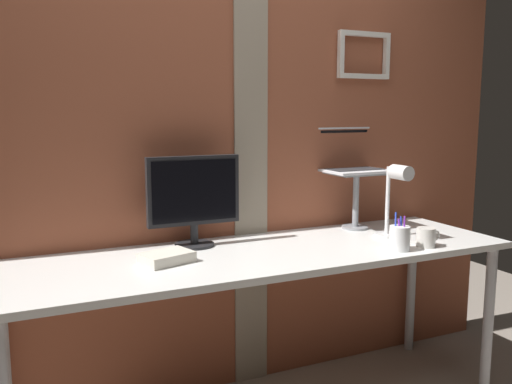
# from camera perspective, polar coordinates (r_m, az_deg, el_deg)

# --- Properties ---
(brick_wall_back) EXTENTS (3.44, 0.16, 2.45)m
(brick_wall_back) POSITION_cam_1_polar(r_m,az_deg,el_deg) (2.66, -5.16, 4.85)
(brick_wall_back) COLOR brown
(brick_wall_back) RESTS_ON ground_plane
(desk) EXTENTS (2.27, 0.68, 0.78)m
(desk) POSITION_cam_1_polar(r_m,az_deg,el_deg) (2.43, 1.00, -7.77)
(desk) COLOR white
(desk) RESTS_ON ground_plane
(monitor) EXTENTS (0.43, 0.18, 0.41)m
(monitor) POSITION_cam_1_polar(r_m,az_deg,el_deg) (2.47, -6.54, -0.32)
(monitor) COLOR black
(monitor) RESTS_ON desk
(laptop_stand) EXTENTS (0.28, 0.22, 0.30)m
(laptop_stand) POSITION_cam_1_polar(r_m,az_deg,el_deg) (2.88, 10.44, 0.08)
(laptop_stand) COLOR gray
(laptop_stand) RESTS_ON desk
(laptop) EXTENTS (0.32, 0.29, 0.23)m
(laptop) POSITION_cam_1_polar(r_m,az_deg,el_deg) (2.91, 9.74, 3.39)
(laptop) COLOR white
(laptop) RESTS_ON laptop_stand
(desk_lamp) EXTENTS (0.12, 0.20, 0.36)m
(desk_lamp) POSITION_cam_1_polar(r_m,az_deg,el_deg) (2.68, 14.38, -0.12)
(desk_lamp) COLOR white
(desk_lamp) RESTS_ON desk
(pen_cup) EXTENTS (0.09, 0.09, 0.17)m
(pen_cup) POSITION_cam_1_polar(r_m,az_deg,el_deg) (2.49, 14.82, -4.69)
(pen_cup) COLOR white
(pen_cup) RESTS_ON desk
(coffee_mug) EXTENTS (0.12, 0.09, 0.09)m
(coffee_mug) POSITION_cam_1_polar(r_m,az_deg,el_deg) (2.59, 17.42, -4.55)
(coffee_mug) COLOR silver
(coffee_mug) RESTS_ON desk
(paper_clutter_stack) EXTENTS (0.23, 0.19, 0.04)m
(paper_clutter_stack) POSITION_cam_1_polar(r_m,az_deg,el_deg) (2.26, -9.35, -6.79)
(paper_clutter_stack) COLOR silver
(paper_clutter_stack) RESTS_ON desk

